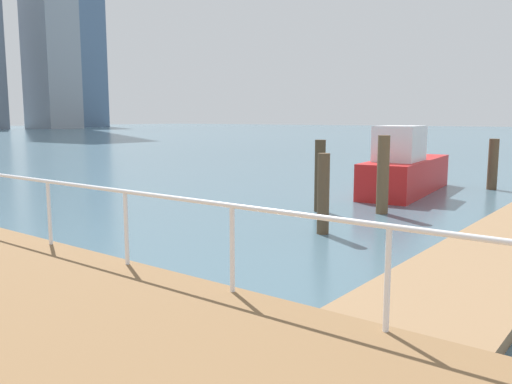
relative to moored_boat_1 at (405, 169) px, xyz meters
The scene contains 8 objects.
ground_plane 10.41m from the moored_boat_1, 148.73° to the left, with size 300.00×300.00×0.00m, color #476675.
boardwalk_railing 12.90m from the moored_boat_1, 158.85° to the right, with size 0.06×27.54×1.08m.
dock_piling_0 7.08m from the moored_boat_1, behind, with size 0.26×0.26×1.73m, color brown.
dock_piling_1 3.42m from the moored_boat_1, 37.18° to the right, with size 0.33×0.33×1.76m, color brown.
dock_piling_3 4.11m from the moored_boat_1, 165.89° to the right, with size 0.31×0.31×2.03m, color brown.
dock_piling_4 4.71m from the moored_boat_1, behind, with size 0.28×0.28×1.90m, color #473826.
moored_boat_1 is the anchor object (origin of this frame).
skyline_tower_6 141.27m from the moored_boat_1, 59.75° to the left, with size 9.64×10.86×42.72m, color slate.
Camera 1 is at (-7.83, 7.97, 2.48)m, focal length 36.99 mm.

